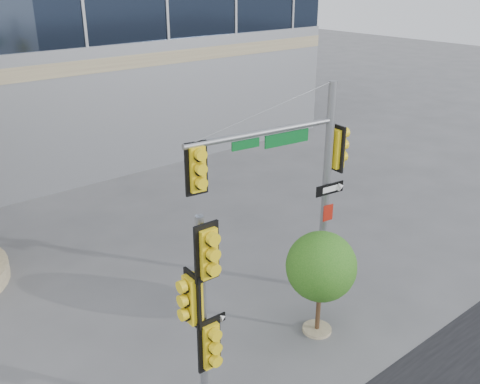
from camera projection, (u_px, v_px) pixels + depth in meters
ground at (279, 356)px, 13.44m from camera, size 120.00×120.00×0.00m
main_signal_pole at (295, 175)px, 14.27m from camera, size 4.87×1.04×6.31m
secondary_signal_pole at (203, 309)px, 10.50m from camera, size 0.82×0.63×4.80m
street_tree at (321, 268)px, 13.68m from camera, size 1.86×1.82×2.91m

